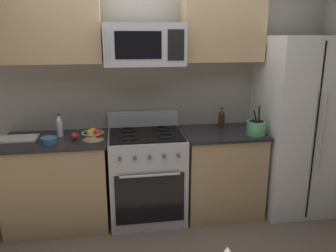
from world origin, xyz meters
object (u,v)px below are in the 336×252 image
Objects in this scene: prep_bowl at (49,140)px; range_oven at (146,175)px; refrigerator at (296,126)px; utensil_crock at (256,127)px; bottle_soy at (222,118)px; microwave at (144,45)px; cutting_board at (17,139)px; apple_loose at (74,136)px; bottle_vinegar at (60,126)px; fruit_basket at (93,135)px.

range_oven is at bearing 7.64° from prep_bowl.
refrigerator reaches higher than utensil_crock.
prep_bowl is at bearing 178.60° from utensil_crock.
range_oven reaches higher than prep_bowl.
bottle_soy is 1.80m from prep_bowl.
microwave reaches higher than cutting_board.
microwave reaches higher than refrigerator.
utensil_crock is 0.43m from bottle_soy.
range_oven is 1.23m from utensil_crock.
cutting_board is at bearing 153.31° from prep_bowl.
apple_loose reaches higher than prep_bowl.
bottle_soy is at bearing 166.56° from refrigerator.
refrigerator is 2.33m from apple_loose.
utensil_crock is 2.03m from prep_bowl.
refrigerator is 2.55m from prep_bowl.
microwave reaches higher than utensil_crock.
microwave is 1.17m from bottle_soy.
range_oven is 1.33m from cutting_board.
refrigerator is at bearing 16.51° from utensil_crock.
bottle_vinegar is at bearing 174.12° from range_oven.
refrigerator reaches higher than prep_bowl.
bottle_soy is (0.85, 0.14, -0.79)m from microwave.
refrigerator is at bearing -1.20° from cutting_board.
bottle_vinegar is at bearing 6.26° from cutting_board.
apple_loose is at bearing -172.90° from microwave.
prep_bowl is (-2.55, -0.11, -0.00)m from refrigerator.
range_oven is 4.97× the size of bottle_soy.
range_oven is at bearing -1.98° from cutting_board.
fruit_basket is at bearing -169.29° from microwave.
bottle_vinegar reaches higher than prep_bowl.
microwave is at bearing 10.71° from fruit_basket.
prep_bowl reaches higher than cutting_board.
utensil_crock is (1.10, -0.20, -0.81)m from microwave.
utensil_crock reaches higher than bottle_vinegar.
fruit_basket is 0.74m from cutting_board.
bottle_vinegar is at bearing 71.19° from prep_bowl.
range_oven reaches higher than apple_loose.
apple_loose is (-0.18, 0.01, -0.01)m from fruit_basket.
cutting_board is (-1.25, 0.01, -0.88)m from microwave.
bottle_soy reaches higher than cutting_board.
cutting_board is 1.74× the size of bottle_soy.
bottle_vinegar is 1.53× the size of prep_bowl.
refrigerator is at bearing -1.62° from microwave.
refrigerator is 8.20× the size of bottle_vinegar.
utensil_crock is at bearing -7.60° from bottle_vinegar.
refrigerator is at bearing -13.44° from bottle_soy.
range_oven reaches higher than fruit_basket.
prep_bowl is at bearing -26.69° from cutting_board.
microwave is 1.11m from apple_loose.
apple_loose is at bearing -43.41° from bottle_vinegar.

